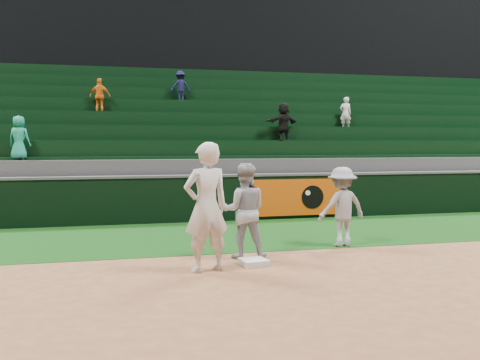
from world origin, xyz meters
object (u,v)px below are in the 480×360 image
first_base (254,262)px  first_baseman (206,207)px  baserunner (244,211)px  base_coach (342,207)px

first_base → first_baseman: 1.36m
first_base → baserunner: size_ratio=0.25×
base_coach → baserunner: bearing=7.7°
first_baseman → baserunner: size_ratio=1.22×
first_base → base_coach: (2.17, 1.18, 0.76)m
first_base → first_baseman: first_baseman is taller
first_base → base_coach: 2.59m
first_baseman → baserunner: 1.22m
first_base → base_coach: base_coach is taller
first_baseman → base_coach: bearing=-169.1°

